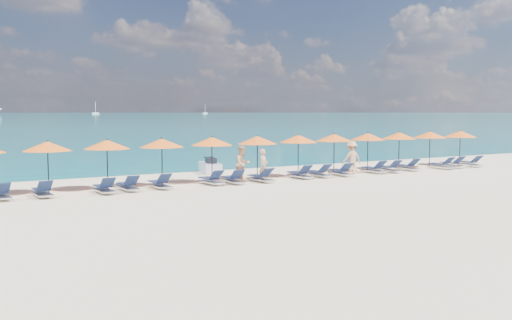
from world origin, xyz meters
TOP-DOWN VIEW (x-y plane):
  - ground at (0.00, 0.00)m, footprint 1400.00×1400.00m
  - sailboat_near at (134.31, 553.93)m, footprint 6.72×2.24m
  - sailboat_far at (257.28, 559.36)m, footprint 5.58×1.86m
  - jetski at (0.42, 8.92)m, footprint 1.46×2.56m
  - beachgoer_a at (0.95, 3.90)m, footprint 0.72×0.66m
  - beachgoer_b at (0.06, 4.44)m, footprint 0.95×0.65m
  - beachgoer_c at (6.79, 4.17)m, footprint 1.23×0.63m
  - umbrella_3 at (-9.03, 5.23)m, footprint 2.10×2.10m
  - umbrella_4 at (-6.46, 5.28)m, footprint 2.10×2.10m
  - umbrella_5 at (-3.92, 5.10)m, footprint 2.10×2.10m
  - umbrella_6 at (-1.20, 5.31)m, footprint 2.10×2.10m
  - umbrella_7 at (1.32, 5.13)m, footprint 2.10×2.10m
  - umbrella_8 at (3.96, 5.25)m, footprint 2.10×2.10m
  - umbrella_9 at (6.49, 5.35)m, footprint 2.10×2.10m
  - umbrella_10 at (8.98, 5.35)m, footprint 2.10×2.10m
  - umbrella_11 at (11.49, 5.37)m, footprint 2.10×2.10m
  - umbrella_12 at (14.13, 5.37)m, footprint 2.10×2.10m
  - umbrella_13 at (16.63, 5.11)m, footprint 2.10×2.10m
  - lounger_4 at (-11.06, 4.20)m, footprint 0.71×1.73m
  - lounger_5 at (-9.49, 4.10)m, footprint 0.68×1.72m
  - lounger_6 at (-7.02, 3.85)m, footprint 0.66×1.71m
  - lounger_7 at (-5.90, 4.09)m, footprint 0.65×1.71m
  - lounger_8 at (-4.44, 4.06)m, footprint 0.68×1.72m
  - lounger_9 at (-1.81, 4.17)m, footprint 0.72×1.74m
  - lounger_10 at (-0.74, 3.96)m, footprint 0.71×1.73m
  - lounger_11 at (0.75, 3.85)m, footprint 0.77×1.75m
  - lounger_12 at (3.30, 4.12)m, footprint 0.66×1.71m
  - lounger_13 at (4.49, 4.08)m, footprint 0.69×1.73m
  - lounger_14 at (5.91, 3.98)m, footprint 0.79×1.75m
  - lounger_15 at (8.39, 4.13)m, footprint 0.64×1.71m
  - lounger_16 at (9.47, 4.02)m, footprint 0.75×1.74m
  - lounger_17 at (11.05, 4.19)m, footprint 0.69×1.72m
  - lounger_18 at (13.57, 3.86)m, footprint 0.66×1.71m
  - lounger_19 at (14.75, 4.05)m, footprint 0.67×1.72m
  - lounger_20 at (16.19, 3.89)m, footprint 0.76×1.75m

SIDE VIEW (x-z plane):
  - ground at x=0.00m, z-range 0.00..0.00m
  - lounger_4 at x=-11.06m, z-range -0.09..0.56m
  - lounger_5 at x=-9.49m, z-range -0.09..0.56m
  - lounger_6 at x=-7.02m, z-range -0.09..0.56m
  - lounger_7 at x=-5.90m, z-range -0.09..0.56m
  - lounger_8 at x=-4.44m, z-range -0.09..0.56m
  - lounger_9 at x=-1.81m, z-range -0.09..0.56m
  - lounger_10 at x=-0.74m, z-range -0.09..0.56m
  - lounger_11 at x=0.75m, z-range -0.09..0.56m
  - lounger_12 at x=3.30m, z-range -0.09..0.56m
  - lounger_13 at x=4.49m, z-range -0.09..0.56m
  - lounger_14 at x=5.91m, z-range -0.09..0.56m
  - lounger_15 at x=8.39m, z-range -0.09..0.56m
  - lounger_16 at x=9.47m, z-range -0.09..0.56m
  - lounger_17 at x=11.05m, z-range -0.09..0.56m
  - lounger_18 at x=13.57m, z-range -0.09..0.56m
  - lounger_19 at x=14.75m, z-range -0.09..0.56m
  - lounger_20 at x=16.19m, z-range -0.09..0.56m
  - jetski at x=0.42m, z-range -0.08..0.78m
  - beachgoer_a at x=0.95m, z-range 0.00..1.64m
  - beachgoer_b at x=0.06m, z-range 0.00..1.80m
  - beachgoer_c at x=6.79m, z-range 0.00..1.86m
  - sailboat_far at x=257.28m, z-range -4.06..6.16m
  - sailboat_near at x=134.31m, z-range -4.90..7.43m
  - umbrella_3 at x=-9.03m, z-range 0.88..3.16m
  - umbrella_4 at x=-6.46m, z-range 0.88..3.16m
  - umbrella_5 at x=-3.92m, z-range 0.88..3.16m
  - umbrella_6 at x=-1.20m, z-range 0.88..3.16m
  - umbrella_7 at x=1.32m, z-range 0.88..3.16m
  - umbrella_8 at x=3.96m, z-range 0.88..3.16m
  - umbrella_9 at x=6.49m, z-range 0.88..3.16m
  - umbrella_10 at x=8.98m, z-range 0.88..3.16m
  - umbrella_11 at x=11.49m, z-range 0.88..3.16m
  - umbrella_12 at x=14.13m, z-range 0.88..3.16m
  - umbrella_13 at x=16.63m, z-range 0.88..3.16m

